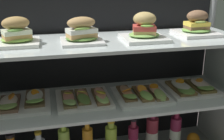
{
  "coord_description": "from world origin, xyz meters",
  "views": [
    {
      "loc": [
        -0.3,
        -1.3,
        1.03
      ],
      "look_at": [
        0.0,
        0.0,
        0.57
      ],
      "focal_mm": 45.5,
      "sensor_mm": 36.0,
      "label": 1
    }
  ],
  "objects_px": {
    "plated_roll_sandwich_mid_left": "(144,30)",
    "juice_bottle_near_post": "(175,132)",
    "plated_roll_sandwich_far_left": "(17,34)",
    "open_sandwich_tray_far_right": "(22,102)",
    "plated_roll_sandwich_far_right": "(82,33)",
    "plated_roll_sandwich_mid_right": "(197,26)",
    "open_sandwich_tray_left_of_center": "(190,87)",
    "juice_bottle_front_middle": "(133,140)",
    "juice_bottle_tucked_behind": "(152,133)",
    "open_sandwich_tray_near_right_corner": "(85,98)",
    "orange_fruit_beside_bottles": "(193,139)",
    "open_sandwich_tray_center": "(142,94)"
  },
  "relations": [
    {
      "from": "plated_roll_sandwich_far_right",
      "to": "open_sandwich_tray_far_right",
      "type": "bearing_deg",
      "value": 172.51
    },
    {
      "from": "plated_roll_sandwich_mid_left",
      "to": "open_sandwich_tray_far_right",
      "type": "relative_size",
      "value": 0.76
    },
    {
      "from": "plated_roll_sandwich_far_left",
      "to": "open_sandwich_tray_far_right",
      "type": "xyz_separation_m",
      "value": [
        -0.01,
        0.02,
        -0.33
      ]
    },
    {
      "from": "juice_bottle_front_middle",
      "to": "open_sandwich_tray_far_right",
      "type": "bearing_deg",
      "value": -177.89
    },
    {
      "from": "juice_bottle_front_middle",
      "to": "juice_bottle_tucked_behind",
      "type": "xyz_separation_m",
      "value": [
        0.12,
        0.02,
        0.01
      ]
    },
    {
      "from": "plated_roll_sandwich_far_left",
      "to": "open_sandwich_tray_far_right",
      "type": "height_order",
      "value": "plated_roll_sandwich_far_left"
    },
    {
      "from": "open_sandwich_tray_center",
      "to": "juice_bottle_tucked_behind",
      "type": "xyz_separation_m",
      "value": [
        0.1,
        0.09,
        -0.3
      ]
    },
    {
      "from": "orange_fruit_beside_bottles",
      "to": "juice_bottle_front_middle",
      "type": "bearing_deg",
      "value": -179.61
    },
    {
      "from": "plated_roll_sandwich_far_right",
      "to": "plated_roll_sandwich_mid_right",
      "type": "xyz_separation_m",
      "value": [
        0.6,
        0.04,
        -0.0
      ]
    },
    {
      "from": "open_sandwich_tray_far_right",
      "to": "open_sandwich_tray_center",
      "type": "height_order",
      "value": "open_sandwich_tray_far_right"
    },
    {
      "from": "plated_roll_sandwich_mid_right",
      "to": "orange_fruit_beside_bottles",
      "type": "distance_m",
      "value": 0.69
    },
    {
      "from": "open_sandwich_tray_center",
      "to": "orange_fruit_beside_bottles",
      "type": "height_order",
      "value": "open_sandwich_tray_center"
    },
    {
      "from": "plated_roll_sandwich_mid_left",
      "to": "open_sandwich_tray_center",
      "type": "bearing_deg",
      "value": 72.08
    },
    {
      "from": "open_sandwich_tray_near_right_corner",
      "to": "juice_bottle_tucked_behind",
      "type": "distance_m",
      "value": 0.5
    },
    {
      "from": "open_sandwich_tray_near_right_corner",
      "to": "juice_bottle_near_post",
      "type": "height_order",
      "value": "open_sandwich_tray_near_right_corner"
    },
    {
      "from": "open_sandwich_tray_far_right",
      "to": "plated_roll_sandwich_far_left",
      "type": "bearing_deg",
      "value": -57.1
    },
    {
      "from": "open_sandwich_tray_left_of_center",
      "to": "juice_bottle_near_post",
      "type": "xyz_separation_m",
      "value": [
        -0.04,
        0.05,
        -0.3
      ]
    },
    {
      "from": "open_sandwich_tray_center",
      "to": "orange_fruit_beside_bottles",
      "type": "relative_size",
      "value": 3.57
    },
    {
      "from": "juice_bottle_near_post",
      "to": "orange_fruit_beside_bottles",
      "type": "distance_m",
      "value": 0.13
    },
    {
      "from": "open_sandwich_tray_far_right",
      "to": "open_sandwich_tray_center",
      "type": "xyz_separation_m",
      "value": [
        0.6,
        -0.04,
        -0.0
      ]
    },
    {
      "from": "open_sandwich_tray_near_right_corner",
      "to": "juice_bottle_near_post",
      "type": "bearing_deg",
      "value": 5.29
    },
    {
      "from": "open_sandwich_tray_center",
      "to": "open_sandwich_tray_left_of_center",
      "type": "xyz_separation_m",
      "value": [
        0.29,
        0.02,
        0.0
      ]
    },
    {
      "from": "plated_roll_sandwich_mid_left",
      "to": "juice_bottle_near_post",
      "type": "bearing_deg",
      "value": 18.85
    },
    {
      "from": "open_sandwich_tray_center",
      "to": "juice_bottle_tucked_behind",
      "type": "distance_m",
      "value": 0.32
    },
    {
      "from": "open_sandwich_tray_center",
      "to": "open_sandwich_tray_left_of_center",
      "type": "height_order",
      "value": "open_sandwich_tray_center"
    },
    {
      "from": "open_sandwich_tray_left_of_center",
      "to": "plated_roll_sandwich_mid_right",
      "type": "bearing_deg",
      "value": 53.57
    },
    {
      "from": "open_sandwich_tray_near_right_corner",
      "to": "open_sandwich_tray_left_of_center",
      "type": "height_order",
      "value": "same"
    },
    {
      "from": "plated_roll_sandwich_mid_right",
      "to": "juice_bottle_near_post",
      "type": "xyz_separation_m",
      "value": [
        -0.05,
        0.03,
        -0.63
      ]
    },
    {
      "from": "orange_fruit_beside_bottles",
      "to": "plated_roll_sandwich_far_left",
      "type": "bearing_deg",
      "value": -177.53
    },
    {
      "from": "plated_roll_sandwich_far_left",
      "to": "juice_bottle_near_post",
      "type": "bearing_deg",
      "value": 3.4
    },
    {
      "from": "open_sandwich_tray_left_of_center",
      "to": "juice_bottle_near_post",
      "type": "height_order",
      "value": "open_sandwich_tray_left_of_center"
    },
    {
      "from": "open_sandwich_tray_center",
      "to": "orange_fruit_beside_bottles",
      "type": "bearing_deg",
      "value": 9.95
    },
    {
      "from": "open_sandwich_tray_left_of_center",
      "to": "juice_bottle_tucked_behind",
      "type": "height_order",
      "value": "open_sandwich_tray_left_of_center"
    },
    {
      "from": "plated_roll_sandwich_far_left",
      "to": "orange_fruit_beside_bottles",
      "type": "height_order",
      "value": "plated_roll_sandwich_far_left"
    },
    {
      "from": "open_sandwich_tray_far_right",
      "to": "juice_bottle_tucked_behind",
      "type": "xyz_separation_m",
      "value": [
        0.7,
        0.05,
        -0.3
      ]
    },
    {
      "from": "plated_roll_sandwich_mid_right",
      "to": "juice_bottle_front_middle",
      "type": "height_order",
      "value": "plated_roll_sandwich_mid_right"
    },
    {
      "from": "plated_roll_sandwich_far_right",
      "to": "open_sandwich_tray_far_right",
      "type": "relative_size",
      "value": 0.7
    },
    {
      "from": "juice_bottle_near_post",
      "to": "juice_bottle_tucked_behind",
      "type": "bearing_deg",
      "value": 174.58
    },
    {
      "from": "juice_bottle_tucked_behind",
      "to": "open_sandwich_tray_near_right_corner",
      "type": "bearing_deg",
      "value": -170.93
    },
    {
      "from": "juice_bottle_front_middle",
      "to": "juice_bottle_near_post",
      "type": "relative_size",
      "value": 0.89
    },
    {
      "from": "open_sandwich_tray_left_of_center",
      "to": "open_sandwich_tray_near_right_corner",
      "type": "bearing_deg",
      "value": -179.85
    },
    {
      "from": "open_sandwich_tray_far_right",
      "to": "juice_bottle_near_post",
      "type": "distance_m",
      "value": 0.89
    },
    {
      "from": "plated_roll_sandwich_far_left",
      "to": "plated_roll_sandwich_mid_right",
      "type": "distance_m",
      "value": 0.88
    },
    {
      "from": "plated_roll_sandwich_mid_right",
      "to": "open_sandwich_tray_near_right_corner",
      "type": "bearing_deg",
      "value": -178.26
    },
    {
      "from": "plated_roll_sandwich_mid_left",
      "to": "open_sandwich_tray_center",
      "type": "distance_m",
      "value": 0.33
    },
    {
      "from": "plated_roll_sandwich_far_left",
      "to": "open_sandwich_tray_near_right_corner",
      "type": "xyz_separation_m",
      "value": [
        0.29,
        -0.0,
        -0.34
      ]
    },
    {
      "from": "open_sandwich_tray_left_of_center",
      "to": "juice_bottle_front_middle",
      "type": "xyz_separation_m",
      "value": [
        -0.31,
        0.04,
        -0.31
      ]
    },
    {
      "from": "plated_roll_sandwich_far_right",
      "to": "juice_bottle_front_middle",
      "type": "xyz_separation_m",
      "value": [
        0.28,
        0.06,
        -0.64
      ]
    },
    {
      "from": "plated_roll_sandwich_mid_left",
      "to": "juice_bottle_tucked_behind",
      "type": "distance_m",
      "value": 0.65
    },
    {
      "from": "open_sandwich_tray_far_right",
      "to": "orange_fruit_beside_bottles",
      "type": "relative_size",
      "value": 3.57
    }
  ]
}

